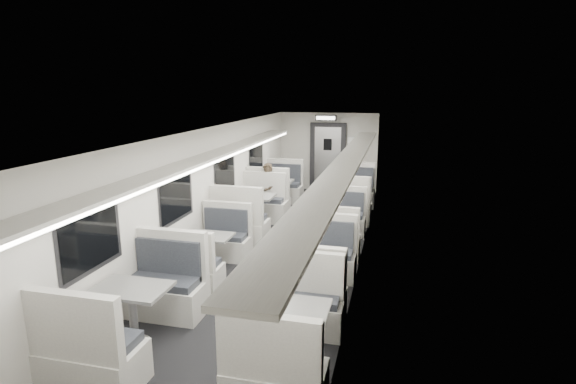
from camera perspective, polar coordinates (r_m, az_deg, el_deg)
The scene contains 19 objects.
room at distance 8.17m, azimuth -1.33°, elevation -0.68°, with size 3.24×12.24×2.64m.
booth_left_a at distance 11.84m, azimuth -1.65°, elevation -0.29°, with size 1.09×2.22×1.19m.
booth_left_b at distance 10.05m, azimuth -4.56°, elevation -2.64°, with size 1.16×2.36×1.26m.
booth_left_c at distance 7.96m, azimuth -9.97°, elevation -7.67°, with size 0.96×1.95×1.04m.
booth_left_d at distance 6.08m, azimuth -19.06°, elevation -14.60°, with size 1.10×2.23×1.19m.
booth_right_a at distance 11.49m, azimuth 8.02°, elevation -0.85°, with size 1.09×2.20×1.18m.
booth_right_b at distance 9.25m, azimuth 6.49°, elevation -4.58°, with size 0.96×1.95×1.04m.
booth_right_c at distance 7.00m, azimuth 3.89°, elevation -10.38°, with size 0.99×2.02×1.08m.
booth_right_d at distance 5.47m, azimuth 0.55°, elevation -17.48°, with size 1.02×2.07×1.11m.
passenger at distance 10.83m, azimuth -2.57°, elevation 0.04°, with size 0.51×0.33×1.39m, color black.
window_a at distance 11.75m, azimuth -4.04°, elevation 4.31°, with size 0.02×1.18×0.84m, color black.
window_b at distance 9.71m, azimuth -7.99°, elevation 2.34°, with size 0.02×1.18×0.84m, color black.
window_c at distance 7.76m, azimuth -13.97°, elevation -0.68°, with size 0.02×1.18×0.84m, color black.
window_d at distance 5.98m, azimuth -23.74°, elevation -5.57°, with size 0.02×1.18×0.84m, color black.
luggage_rack_left at distance 8.16m, azimuth -10.40°, elevation 4.22°, with size 0.46×10.40×0.09m.
luggage_rack_right at distance 7.50m, azimuth 7.27°, elevation 3.56°, with size 0.46×10.40×0.09m.
vestibule_door at distance 13.90m, azimuth 5.06°, elevation 4.38°, with size 1.10×0.13×2.10m.
exit_sign at distance 13.29m, azimuth 4.84°, elevation 9.36°, with size 0.62×0.12×0.16m.
wall_notice at distance 13.74m, azimuth 8.20°, elevation 6.13°, with size 0.32×0.02×0.40m, color white.
Camera 1 is at (2.07, -7.65, 3.16)m, focal length 28.00 mm.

